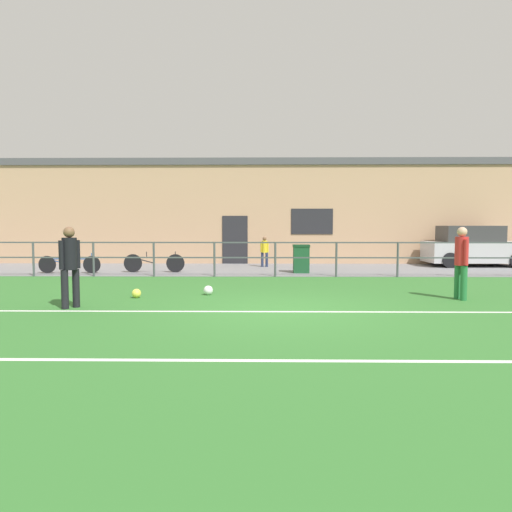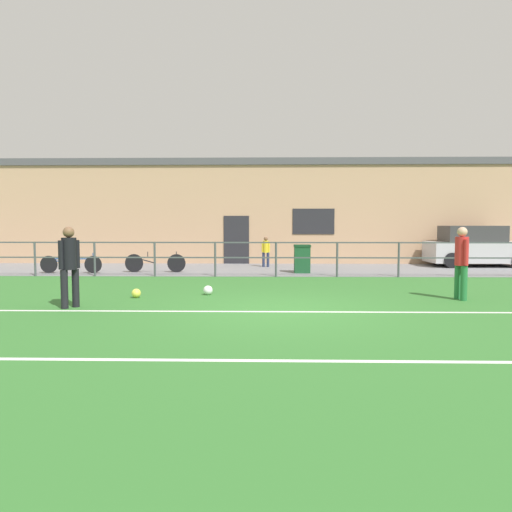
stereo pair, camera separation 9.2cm
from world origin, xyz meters
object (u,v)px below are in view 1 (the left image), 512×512
player_goalkeeper (70,262)px  bicycle_parked_0 (69,264)px  parked_car_red (473,247)px  spectator_child (265,250)px  bicycle_parked_1 (154,263)px  trash_bin_0 (301,259)px  player_striker (461,258)px  soccer_ball_spare (208,290)px  soccer_ball_match (136,293)px

player_goalkeeper → bicycle_parked_0: player_goalkeeper is taller
parked_car_red → spectator_child: bearing=-176.8°
bicycle_parked_1 → trash_bin_0: bearing=-0.7°
player_goalkeeper → spectator_child: player_goalkeeper is taller
bicycle_parked_0 → parked_car_red: bearing=11.2°
parked_car_red → bicycle_parked_1: parked_car_red is taller
parked_car_red → bicycle_parked_0: bearing=-168.8°
parked_car_red → trash_bin_0: 7.77m
player_striker → bicycle_parked_0: player_striker is taller
soccer_ball_spare → bicycle_parked_1: (-2.55, 5.17, 0.24)m
player_goalkeeper → trash_bin_0: (5.28, 6.95, -0.43)m
soccer_ball_spare → soccer_ball_match: bearing=-163.0°
player_goalkeeper → soccer_ball_spare: size_ratio=7.36×
player_striker → soccer_ball_match: (-7.46, 0.12, -0.83)m
parked_car_red → soccer_ball_match: bearing=-144.1°
parked_car_red → bicycle_parked_0: (-15.37, -3.05, -0.46)m
player_striker → soccer_ball_match: size_ratio=7.78×
player_striker → spectator_child: bearing=-160.3°
soccer_ball_match → player_striker: bearing=-1.0°
bicycle_parked_0 → bicycle_parked_1: (2.89, 0.34, 0.02)m
player_striker → bicycle_parked_1: size_ratio=0.77×
spectator_child → trash_bin_0: size_ratio=1.23×
trash_bin_0 → player_striker: bearing=-61.1°
soccer_ball_match → soccer_ball_spare: (1.62, 0.50, 0.01)m
player_goalkeeper → soccer_ball_match: size_ratio=7.83×
player_goalkeeper → parked_car_red: size_ratio=0.43×
soccer_ball_match → soccer_ball_spare: 1.70m
player_striker → trash_bin_0: bearing=-160.4°
soccer_ball_match → spectator_child: spectator_child is taller
player_striker → parked_car_red: bearing=145.0°
player_goalkeeper → player_striker: player_goalkeeper is taller
soccer_ball_spare → spectator_child: (1.39, 7.40, 0.60)m
soccer_ball_match → player_goalkeeper: bearing=-126.3°
player_striker → trash_bin_0: (-3.16, 5.73, -0.42)m
bicycle_parked_1 → parked_car_red: bearing=12.2°
player_striker → bicycle_parked_0: (-11.28, 5.45, -0.60)m
player_striker → trash_bin_0: player_striker is taller
spectator_child → parked_car_red: parked_car_red is taller
player_goalkeeper → player_striker: bearing=-44.8°
spectator_child → bicycle_parked_1: bearing=37.0°
trash_bin_0 → player_goalkeeper: bearing=-127.3°
soccer_ball_spare → trash_bin_0: size_ratio=0.23×
player_goalkeeper → parked_car_red: (12.54, 9.72, -0.15)m
soccer_ball_spare → bicycle_parked_1: 5.77m
soccer_ball_match → spectator_child: 8.48m
trash_bin_0 → soccer_ball_spare: bearing=-117.7°
player_goalkeeper → trash_bin_0: 8.74m
soccer_ball_match → bicycle_parked_1: (-0.92, 5.67, 0.25)m
player_striker → bicycle_parked_0: bearing=-125.1°
player_goalkeeper → soccer_ball_spare: bearing=-17.8°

